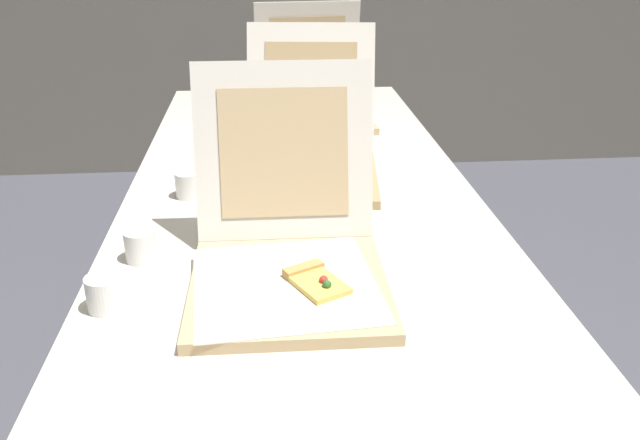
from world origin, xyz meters
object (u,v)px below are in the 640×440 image
at_px(pizza_box_back, 313,104).
at_px(cup_white_far, 211,152).
at_px(cup_white_near_left, 105,293).
at_px(pizza_box_middle, 309,156).
at_px(cup_white_mid, 188,185).
at_px(cup_white_near_center, 141,246).
at_px(table, 305,228).
at_px(pizza_box_front, 289,254).

relative_size(pizza_box_back, cup_white_far, 6.17).
relative_size(pizza_box_back, cup_white_near_left, 6.17).
height_order(pizza_box_middle, cup_white_mid, pizza_box_middle).
height_order(pizza_box_middle, pizza_box_back, pizza_box_back).
bearing_deg(pizza_box_middle, cup_white_far, 162.68).
bearing_deg(pizza_box_middle, cup_white_near_center, -122.90).
distance_m(pizza_box_back, cup_white_far, 0.52).
bearing_deg(cup_white_near_left, pizza_box_back, 68.89).
bearing_deg(cup_white_near_center, pizza_box_middle, 50.88).
relative_size(table, cup_white_near_left, 38.75).
height_order(cup_white_mid, cup_white_far, same).
bearing_deg(cup_white_far, pizza_box_front, -74.30).
xyz_separation_m(pizza_box_front, cup_white_mid, (-0.23, 0.42, -0.02)).
bearing_deg(pizza_box_back, pizza_box_front, -101.64).
relative_size(pizza_box_front, cup_white_mid, 7.25).
relative_size(pizza_box_middle, cup_white_near_left, 8.10).
relative_size(cup_white_near_center, cup_white_far, 1.00).
distance_m(table, cup_white_mid, 0.31).
height_order(cup_white_near_center, cup_white_far, same).
bearing_deg(cup_white_far, table, -56.00).
relative_size(pizza_box_front, pizza_box_middle, 0.90).
height_order(table, cup_white_mid, cup_white_mid).
xyz_separation_m(cup_white_mid, cup_white_far, (0.04, 0.24, 0.00)).
bearing_deg(cup_white_far, cup_white_near_center, -100.21).
distance_m(table, cup_white_near_left, 0.54).
xyz_separation_m(table, cup_white_near_left, (-0.37, -0.39, 0.08)).
distance_m(pizza_box_front, pizza_box_middle, 0.55).
xyz_separation_m(pizza_box_back, cup_white_mid, (-0.35, -0.65, -0.02)).
xyz_separation_m(table, cup_white_far, (-0.24, 0.35, 0.08)).
relative_size(pizza_box_front, cup_white_far, 7.25).
bearing_deg(cup_white_mid, table, -21.80).
distance_m(cup_white_near_center, cup_white_near_left, 0.18).
xyz_separation_m(pizza_box_front, cup_white_near_center, (-0.29, 0.10, -0.02)).
height_order(pizza_box_front, cup_white_far, pizza_box_front).
bearing_deg(cup_white_near_center, table, 32.00).
xyz_separation_m(pizza_box_front, cup_white_far, (-0.19, 0.66, -0.02)).
relative_size(pizza_box_middle, pizza_box_back, 1.31).
distance_m(pizza_box_front, cup_white_near_left, 0.33).
distance_m(pizza_box_front, cup_white_mid, 0.48).
bearing_deg(cup_white_near_center, cup_white_mid, 79.18).
height_order(pizza_box_back, cup_white_near_center, pizza_box_back).
bearing_deg(pizza_box_front, table, 81.60).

